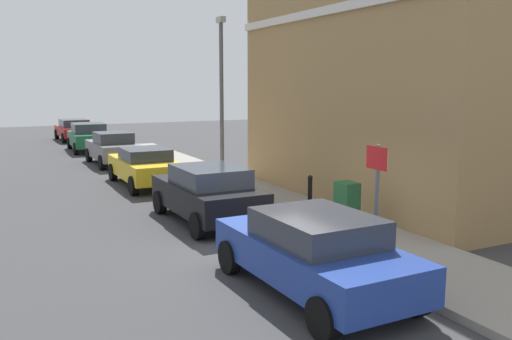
{
  "coord_description": "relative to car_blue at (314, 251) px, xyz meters",
  "views": [
    {
      "loc": [
        -5.53,
        -10.06,
        3.57
      ],
      "look_at": [
        1.15,
        3.32,
        1.2
      ],
      "focal_mm": 38.03,
      "sensor_mm": 36.0,
      "label": 1
    }
  ],
  "objects": [
    {
      "name": "car_black",
      "position": [
        0.18,
        5.4,
        0.03
      ],
      "size": [
        1.96,
        4.01,
        1.48
      ],
      "rotation": [
        0.0,
        0.0,
        1.59
      ],
      "color": "black",
      "rests_on": "ground"
    },
    {
      "name": "car_red",
      "position": [
        0.15,
        28.61,
        -0.02
      ],
      "size": [
        2.01,
        4.06,
        1.37
      ],
      "rotation": [
        0.0,
        0.0,
        1.6
      ],
      "color": "maroon",
      "rests_on": "ground"
    },
    {
      "name": "ground",
      "position": [
        0.65,
        2.51,
        -0.75
      ],
      "size": [
        80.0,
        80.0,
        0.0
      ],
      "primitive_type": "plane",
      "color": "#38383A"
    },
    {
      "name": "bollard_near_cabinet",
      "position": [
        2.72,
        4.47,
        -0.04
      ],
      "size": [
        0.14,
        0.14,
        1.04
      ],
      "color": "black",
      "rests_on": "sidewalk"
    },
    {
      "name": "car_grey",
      "position": [
        0.13,
        16.84,
        0.01
      ],
      "size": [
        1.87,
        3.95,
        1.47
      ],
      "rotation": [
        0.0,
        0.0,
        1.59
      ],
      "color": "slate",
      "rests_on": "ground"
    },
    {
      "name": "utility_cabinet",
      "position": [
        2.62,
        2.68,
        -0.06
      ],
      "size": [
        0.46,
        0.61,
        1.15
      ],
      "color": "#1E4C28",
      "rests_on": "sidewalk"
    },
    {
      "name": "lamppost",
      "position": [
        2.62,
        10.2,
        2.56
      ],
      "size": [
        0.2,
        0.44,
        5.72
      ],
      "color": "#59595B",
      "rests_on": "sidewalk"
    },
    {
      "name": "corner_building",
      "position": [
        7.74,
        5.56,
        3.84
      ],
      "size": [
        7.88,
        10.12,
        9.18
      ],
      "color": "#9E7A4C",
      "rests_on": "ground"
    },
    {
      "name": "car_green",
      "position": [
        0.05,
        22.51,
        0.03
      ],
      "size": [
        2.03,
        4.03,
        1.51
      ],
      "rotation": [
        0.0,
        0.0,
        1.54
      ],
      "color": "#195933",
      "rests_on": "ground"
    },
    {
      "name": "car_blue",
      "position": [
        0.0,
        0.0,
        0.0
      ],
      "size": [
        2.02,
        4.24,
        1.42
      ],
      "rotation": [
        0.0,
        0.0,
        1.59
      ],
      "color": "navy",
      "rests_on": "ground"
    },
    {
      "name": "street_sign",
      "position": [
        1.68,
        0.46,
        0.92
      ],
      "size": [
        0.08,
        0.6,
        2.3
      ],
      "color": "#59595B",
      "rests_on": "sidewalk"
    },
    {
      "name": "sidewalk",
      "position": [
        2.57,
        8.51,
        -0.67
      ],
      "size": [
        2.55,
        30.0,
        0.15
      ],
      "primitive_type": "cube",
      "color": "gray",
      "rests_on": "ground"
    },
    {
      "name": "car_yellow",
      "position": [
        0.06,
        11.17,
        -0.03
      ],
      "size": [
        1.84,
        4.18,
        1.35
      ],
      "rotation": [
        0.0,
        0.0,
        1.58
      ],
      "color": "gold",
      "rests_on": "ground"
    },
    {
      "name": "bollard_far_kerb",
      "position": [
        1.55,
        6.2,
        -0.04
      ],
      "size": [
        0.14,
        0.14,
        1.04
      ],
      "color": "black",
      "rests_on": "sidewalk"
    }
  ]
}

